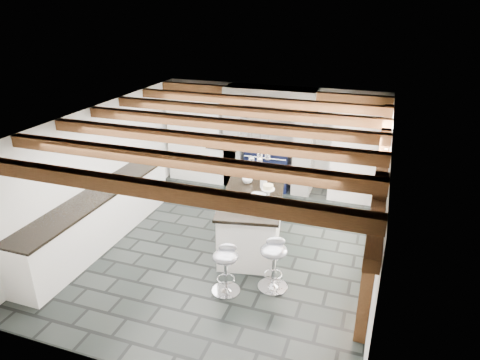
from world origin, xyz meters
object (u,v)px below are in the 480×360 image
(range_cooker, at_px, (268,168))
(kitchen_island, at_px, (252,219))
(bar_stool_far, at_px, (226,264))
(bar_stool_near, at_px, (273,258))

(range_cooker, bearing_deg, kitchen_island, -80.75)
(kitchen_island, height_order, bar_stool_far, kitchen_island)
(bar_stool_near, bearing_deg, kitchen_island, 103.00)
(bar_stool_near, bearing_deg, range_cooker, 88.05)
(kitchen_island, bearing_deg, bar_stool_far, -99.29)
(range_cooker, relative_size, bar_stool_near, 1.20)
(bar_stool_near, xyz_separation_m, bar_stool_far, (-0.63, -0.32, -0.03))
(range_cooker, xyz_separation_m, bar_stool_near, (1.08, -3.61, 0.05))
(range_cooker, relative_size, bar_stool_far, 1.27)
(kitchen_island, bearing_deg, range_cooker, 88.34)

